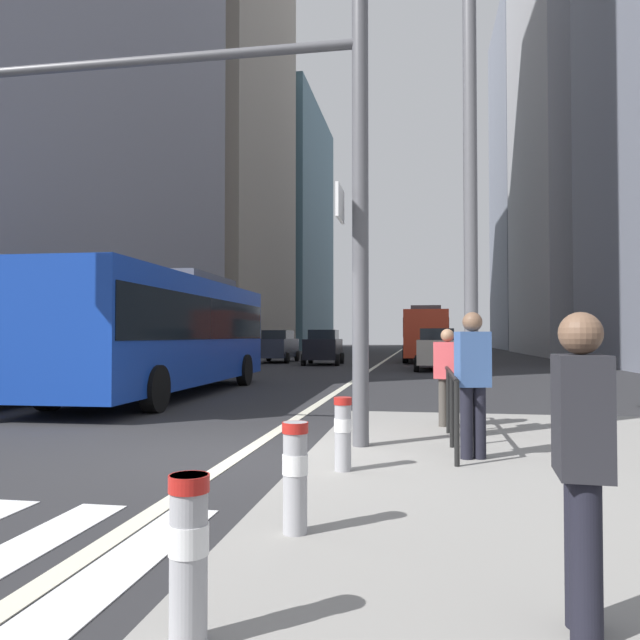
{
  "coord_description": "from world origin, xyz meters",
  "views": [
    {
      "loc": [
        2.43,
        -7.75,
        1.61
      ],
      "look_at": [
        -2.89,
        23.54,
        2.44
      ],
      "focal_mm": 34.03,
      "sensor_mm": 36.0,
      "label": 1
    }
  ],
  "objects_px": {
    "car_oncoming_mid": "(323,347)",
    "car_receding_far": "(436,349)",
    "bollard_front": "(189,549)",
    "bollard_right": "(343,430)",
    "city_bus_red_receding": "(426,332)",
    "city_bus_blue_oncoming": "(167,327)",
    "street_lamp_post": "(470,87)",
    "car_oncoming_far": "(278,346)",
    "traffic_signal_gantry": "(189,155)",
    "pedestrian_far": "(448,373)",
    "pedestrian_walking": "(473,377)",
    "pedestrian_waiting": "(582,456)",
    "car_receding_near": "(432,342)",
    "bollard_left": "(295,471)"
  },
  "relations": [
    {
      "from": "bollard_right",
      "to": "pedestrian_walking",
      "type": "xyz_separation_m",
      "value": [
        1.44,
        0.89,
        0.53
      ]
    },
    {
      "from": "city_bus_blue_oncoming",
      "to": "car_oncoming_mid",
      "type": "height_order",
      "value": "city_bus_blue_oncoming"
    },
    {
      "from": "pedestrian_walking",
      "to": "traffic_signal_gantry",
      "type": "bearing_deg",
      "value": 171.15
    },
    {
      "from": "bollard_left",
      "to": "car_oncoming_far",
      "type": "bearing_deg",
      "value": 103.87
    },
    {
      "from": "car_receding_far",
      "to": "city_bus_blue_oncoming",
      "type": "bearing_deg",
      "value": -119.2
    },
    {
      "from": "street_lamp_post",
      "to": "pedestrian_walking",
      "type": "relative_size",
      "value": 4.59
    },
    {
      "from": "car_oncoming_mid",
      "to": "car_receding_far",
      "type": "bearing_deg",
      "value": -37.06
    },
    {
      "from": "bollard_front",
      "to": "bollard_right",
      "type": "xyz_separation_m",
      "value": [
        0.24,
        3.78,
        -0.0
      ]
    },
    {
      "from": "city_bus_red_receding",
      "to": "city_bus_blue_oncoming",
      "type": "bearing_deg",
      "value": -106.31
    },
    {
      "from": "pedestrian_far",
      "to": "bollard_front",
      "type": "bearing_deg",
      "value": -101.72
    },
    {
      "from": "car_receding_near",
      "to": "pedestrian_far",
      "type": "xyz_separation_m",
      "value": [
        -0.58,
        -55.76,
        0.02
      ]
    },
    {
      "from": "bollard_left",
      "to": "pedestrian_waiting",
      "type": "relative_size",
      "value": 0.52
    },
    {
      "from": "car_receding_far",
      "to": "bollard_right",
      "type": "height_order",
      "value": "car_receding_far"
    },
    {
      "from": "city_bus_red_receding",
      "to": "bollard_right",
      "type": "height_order",
      "value": "city_bus_red_receding"
    },
    {
      "from": "car_oncoming_mid",
      "to": "street_lamp_post",
      "type": "xyz_separation_m",
      "value": [
        6.17,
        -24.28,
        4.3
      ]
    },
    {
      "from": "bollard_right",
      "to": "street_lamp_post",
      "type": "bearing_deg",
      "value": 58.67
    },
    {
      "from": "car_receding_near",
      "to": "pedestrian_walking",
      "type": "bearing_deg",
      "value": -90.38
    },
    {
      "from": "car_oncoming_mid",
      "to": "pedestrian_far",
      "type": "relative_size",
      "value": 2.59
    },
    {
      "from": "city_bus_red_receding",
      "to": "car_receding_far",
      "type": "distance_m",
      "value": 10.69
    },
    {
      "from": "car_receding_far",
      "to": "pedestrian_waiting",
      "type": "xyz_separation_m",
      "value": [
        0.14,
        -25.61,
        0.03
      ]
    },
    {
      "from": "bollard_left",
      "to": "street_lamp_post",
      "type": "bearing_deg",
      "value": 70.71
    },
    {
      "from": "car_receding_near",
      "to": "pedestrian_walking",
      "type": "xyz_separation_m",
      "value": [
        -0.38,
        -58.27,
        0.13
      ]
    },
    {
      "from": "car_oncoming_far",
      "to": "street_lamp_post",
      "type": "bearing_deg",
      "value": -70.64
    },
    {
      "from": "city_bus_blue_oncoming",
      "to": "bollard_left",
      "type": "relative_size",
      "value": 13.49
    },
    {
      "from": "city_bus_blue_oncoming",
      "to": "city_bus_red_receding",
      "type": "relative_size",
      "value": 1.02
    },
    {
      "from": "car_oncoming_far",
      "to": "traffic_signal_gantry",
      "type": "height_order",
      "value": "traffic_signal_gantry"
    },
    {
      "from": "bollard_right",
      "to": "city_bus_blue_oncoming",
      "type": "bearing_deg",
      "value": 123.76
    },
    {
      "from": "city_bus_blue_oncoming",
      "to": "bollard_right",
      "type": "height_order",
      "value": "city_bus_blue_oncoming"
    },
    {
      "from": "car_oncoming_mid",
      "to": "street_lamp_post",
      "type": "height_order",
      "value": "street_lamp_post"
    },
    {
      "from": "car_oncoming_mid",
      "to": "car_oncoming_far",
      "type": "height_order",
      "value": "same"
    },
    {
      "from": "traffic_signal_gantry",
      "to": "city_bus_blue_oncoming",
      "type": "bearing_deg",
      "value": 115.72
    },
    {
      "from": "car_receding_far",
      "to": "bollard_right",
      "type": "distance_m",
      "value": 22.29
    },
    {
      "from": "car_oncoming_far",
      "to": "pedestrian_far",
      "type": "relative_size",
      "value": 2.92
    },
    {
      "from": "bollard_right",
      "to": "pedestrian_walking",
      "type": "bearing_deg",
      "value": 31.6
    },
    {
      "from": "car_receding_near",
      "to": "car_oncoming_far",
      "type": "xyz_separation_m",
      "value": [
        -9.68,
        -29.82,
        0.0
      ]
    },
    {
      "from": "car_oncoming_far",
      "to": "city_bus_red_receding",
      "type": "bearing_deg",
      "value": 21.7
    },
    {
      "from": "city_bus_red_receding",
      "to": "car_oncoming_mid",
      "type": "bearing_deg",
      "value": -133.14
    },
    {
      "from": "city_bus_red_receding",
      "to": "pedestrian_far",
      "type": "relative_size",
      "value": 6.9
    },
    {
      "from": "car_receding_far",
      "to": "pedestrian_far",
      "type": "distance_m",
      "value": 18.83
    },
    {
      "from": "city_bus_blue_oncoming",
      "to": "pedestrian_waiting",
      "type": "height_order",
      "value": "city_bus_blue_oncoming"
    },
    {
      "from": "street_lamp_post",
      "to": "bollard_front",
      "type": "height_order",
      "value": "street_lamp_post"
    },
    {
      "from": "street_lamp_post",
      "to": "pedestrian_waiting",
      "type": "relative_size",
      "value": 5.07
    },
    {
      "from": "city_bus_blue_oncoming",
      "to": "pedestrian_far",
      "type": "bearing_deg",
      "value": -37.4
    },
    {
      "from": "bollard_left",
      "to": "pedestrian_walking",
      "type": "distance_m",
      "value": 3.41
    },
    {
      "from": "pedestrian_walking",
      "to": "bollard_right",
      "type": "bearing_deg",
      "value": -148.4
    },
    {
      "from": "car_receding_far",
      "to": "bollard_front",
      "type": "height_order",
      "value": "car_receding_far"
    },
    {
      "from": "pedestrian_walking",
      "to": "pedestrian_far",
      "type": "relative_size",
      "value": 1.11
    },
    {
      "from": "car_receding_far",
      "to": "bollard_left",
      "type": "bearing_deg",
      "value": -93.67
    },
    {
      "from": "car_oncoming_far",
      "to": "pedestrian_far",
      "type": "bearing_deg",
      "value": -70.67
    },
    {
      "from": "bollard_right",
      "to": "car_oncoming_mid",
      "type": "bearing_deg",
      "value": 99.75
    }
  ]
}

